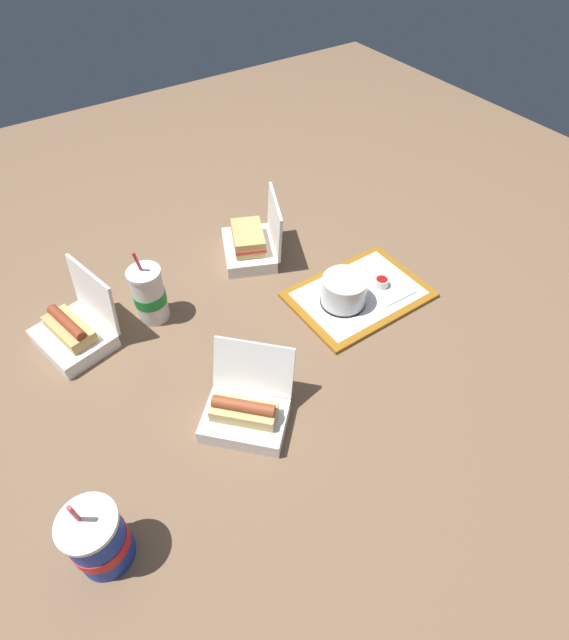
{
  "coord_description": "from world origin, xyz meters",
  "views": [
    {
      "loc": [
        0.44,
        0.75,
        0.97
      ],
      "look_at": [
        -0.04,
        0.02,
        0.05
      ],
      "focal_mm": 28.0,
      "sensor_mm": 36.0,
      "label": 1
    }
  ],
  "objects_px": {
    "soda_cup_corner": "(98,539)",
    "soda_cup_back": "(149,295)",
    "food_tray": "(359,295)",
    "ketchup_cup": "(381,282)",
    "clamshell_hotdog_right": "(75,330)",
    "cake_container": "(344,292)",
    "clamshell_hotdog_back": "(246,412)",
    "plastic_fork": "(401,298)",
    "clamshell_sandwich_left": "(251,243)"
  },
  "relations": [
    {
      "from": "clamshell_hotdog_right",
      "to": "soda_cup_corner",
      "type": "distance_m",
      "value": 0.56
    },
    {
      "from": "food_tray",
      "to": "ketchup_cup",
      "type": "relative_size",
      "value": 9.35
    },
    {
      "from": "clamshell_hotdog_right",
      "to": "soda_cup_corner",
      "type": "bearing_deg",
      "value": 77.39
    },
    {
      "from": "soda_cup_corner",
      "to": "soda_cup_back",
      "type": "distance_m",
      "value": 0.61
    },
    {
      "from": "cake_container",
      "to": "food_tray",
      "type": "bearing_deg",
      "value": -177.19
    },
    {
      "from": "clamshell_hotdog_back",
      "to": "clamshell_hotdog_right",
      "type": "distance_m",
      "value": 0.5
    },
    {
      "from": "soda_cup_back",
      "to": "plastic_fork",
      "type": "bearing_deg",
      "value": 151.0
    },
    {
      "from": "ketchup_cup",
      "to": "clamshell_hotdog_back",
      "type": "relative_size",
      "value": 0.16
    },
    {
      "from": "plastic_fork",
      "to": "soda_cup_corner",
      "type": "height_order",
      "value": "soda_cup_corner"
    },
    {
      "from": "food_tray",
      "to": "clamshell_hotdog_back",
      "type": "distance_m",
      "value": 0.5
    },
    {
      "from": "food_tray",
      "to": "clamshell_hotdog_back",
      "type": "height_order",
      "value": "clamshell_hotdog_back"
    },
    {
      "from": "clamshell_hotdog_back",
      "to": "food_tray",
      "type": "bearing_deg",
      "value": -159.46
    },
    {
      "from": "cake_container",
      "to": "clamshell_hotdog_back",
      "type": "xyz_separation_m",
      "value": [
        0.41,
        0.17,
        -0.01
      ]
    },
    {
      "from": "ketchup_cup",
      "to": "soda_cup_corner",
      "type": "distance_m",
      "value": 0.93
    },
    {
      "from": "soda_cup_corner",
      "to": "soda_cup_back",
      "type": "bearing_deg",
      "value": -121.43
    },
    {
      "from": "plastic_fork",
      "to": "clamshell_sandwich_left",
      "type": "relative_size",
      "value": 0.45
    },
    {
      "from": "cake_container",
      "to": "clamshell_hotdog_back",
      "type": "height_order",
      "value": "clamshell_hotdog_back"
    },
    {
      "from": "ketchup_cup",
      "to": "cake_container",
      "type": "bearing_deg",
      "value": -3.36
    },
    {
      "from": "cake_container",
      "to": "clamshell_hotdog_back",
      "type": "bearing_deg",
      "value": 22.9
    },
    {
      "from": "clamshell_sandwich_left",
      "to": "food_tray",
      "type": "bearing_deg",
      "value": 115.51
    },
    {
      "from": "soda_cup_back",
      "to": "clamshell_hotdog_right",
      "type": "bearing_deg",
      "value": -6.38
    },
    {
      "from": "clamshell_sandwich_left",
      "to": "cake_container",
      "type": "bearing_deg",
      "value": 106.07
    },
    {
      "from": "ketchup_cup",
      "to": "food_tray",
      "type": "bearing_deg",
      "value": -8.5
    },
    {
      "from": "ketchup_cup",
      "to": "soda_cup_corner",
      "type": "height_order",
      "value": "soda_cup_corner"
    },
    {
      "from": "food_tray",
      "to": "plastic_fork",
      "type": "height_order",
      "value": "plastic_fork"
    },
    {
      "from": "clamshell_sandwich_left",
      "to": "soda_cup_back",
      "type": "height_order",
      "value": "soda_cup_back"
    },
    {
      "from": "clamshell_sandwich_left",
      "to": "clamshell_hotdog_right",
      "type": "relative_size",
      "value": 1.11
    },
    {
      "from": "cake_container",
      "to": "clamshell_sandwich_left",
      "type": "relative_size",
      "value": 0.51
    },
    {
      "from": "food_tray",
      "to": "clamshell_hotdog_right",
      "type": "xyz_separation_m",
      "value": [
        0.7,
        -0.27,
        0.04
      ]
    },
    {
      "from": "food_tray",
      "to": "ketchup_cup",
      "type": "height_order",
      "value": "ketchup_cup"
    },
    {
      "from": "clamshell_hotdog_right",
      "to": "soda_cup_back",
      "type": "bearing_deg",
      "value": 173.62
    },
    {
      "from": "clamshell_hotdog_right",
      "to": "soda_cup_corner",
      "type": "height_order",
      "value": "soda_cup_corner"
    },
    {
      "from": "plastic_fork",
      "to": "clamshell_hotdog_right",
      "type": "height_order",
      "value": "clamshell_hotdog_right"
    },
    {
      "from": "food_tray",
      "to": "ketchup_cup",
      "type": "bearing_deg",
      "value": 171.5
    },
    {
      "from": "clamshell_hotdog_right",
      "to": "soda_cup_back",
      "type": "relative_size",
      "value": 1.01
    },
    {
      "from": "plastic_fork",
      "to": "clamshell_sandwich_left",
      "type": "height_order",
      "value": "clamshell_sandwich_left"
    },
    {
      "from": "soda_cup_back",
      "to": "clamshell_sandwich_left",
      "type": "bearing_deg",
      "value": -167.82
    },
    {
      "from": "clamshell_sandwich_left",
      "to": "soda_cup_corner",
      "type": "xyz_separation_m",
      "value": [
        0.67,
        0.6,
        0.03
      ]
    },
    {
      "from": "ketchup_cup",
      "to": "clamshell_hotdog_back",
      "type": "xyz_separation_m",
      "value": [
        0.54,
        0.16,
        0.01
      ]
    },
    {
      "from": "cake_container",
      "to": "soda_cup_back",
      "type": "height_order",
      "value": "soda_cup_back"
    },
    {
      "from": "plastic_fork",
      "to": "soda_cup_back",
      "type": "bearing_deg",
      "value": -28.35
    },
    {
      "from": "ketchup_cup",
      "to": "plastic_fork",
      "type": "bearing_deg",
      "value": 99.25
    },
    {
      "from": "soda_cup_corner",
      "to": "clamshell_hotdog_back",
      "type": "bearing_deg",
      "value": -164.02
    },
    {
      "from": "soda_cup_corner",
      "to": "soda_cup_back",
      "type": "xyz_separation_m",
      "value": [
        -0.32,
        -0.52,
        0.0
      ]
    },
    {
      "from": "clamshell_hotdog_right",
      "to": "soda_cup_back",
      "type": "xyz_separation_m",
      "value": [
        -0.2,
        0.02,
        0.04
      ]
    },
    {
      "from": "cake_container",
      "to": "ketchup_cup",
      "type": "bearing_deg",
      "value": 176.64
    },
    {
      "from": "food_tray",
      "to": "soda_cup_corner",
      "type": "bearing_deg",
      "value": 18.59
    },
    {
      "from": "ketchup_cup",
      "to": "clamshell_sandwich_left",
      "type": "bearing_deg",
      "value": -55.93
    },
    {
      "from": "food_tray",
      "to": "plastic_fork",
      "type": "xyz_separation_m",
      "value": [
        -0.08,
        0.08,
        0.01
      ]
    },
    {
      "from": "ketchup_cup",
      "to": "soda_cup_back",
      "type": "distance_m",
      "value": 0.63
    }
  ]
}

